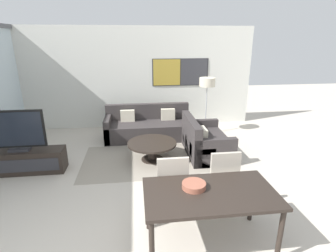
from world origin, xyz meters
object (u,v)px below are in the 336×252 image
sofa_main (148,127)px  dining_chair_centre (222,178)px  sofa_side (203,142)px  dining_table (210,197)px  fruit_bowl (194,185)px  television (16,131)px  tv_console (22,161)px  floor_lamp (207,86)px  dining_chair_left (172,184)px  coffee_table (152,147)px

sofa_main → dining_chair_centre: bearing=-74.3°
sofa_side → dining_chair_centre: dining_chair_centre is taller
dining_table → fruit_bowl: bearing=148.6°
television → fruit_bowl: size_ratio=3.48×
tv_console → television: bearing=90.0°
floor_lamp → television: bearing=-157.9°
tv_console → sofa_side: bearing=6.0°
television → dining_table: television is taller
floor_lamp → dining_chair_left: bearing=-112.6°
sofa_main → dining_table: sofa_main is taller
television → sofa_main: (2.52, 1.61, -0.57)m
dining_chair_left → dining_chair_centre: (0.75, 0.07, 0.00)m
tv_console → dining_table: (3.04, -2.27, 0.45)m
tv_console → sofa_main: size_ratio=0.72×
dining_table → dining_chair_centre: size_ratio=1.60×
coffee_table → dining_chair_left: size_ratio=1.05×
dining_chair_centre → sofa_main: bearing=105.7°
sofa_side → dining_chair_left: bearing=154.2°
coffee_table → fruit_bowl: bearing=-81.6°
tv_console → dining_chair_centre: bearing=-25.0°
sofa_main → fruit_bowl: 3.82m
tv_console → sofa_side: sofa_side is taller
sofa_main → television: bearing=-147.4°
sofa_main → coffee_table: 1.39m
sofa_side → coffee_table: 1.16m
coffee_table → floor_lamp: size_ratio=0.68×
sofa_side → dining_chair_left: 2.30m
dining_chair_left → fruit_bowl: size_ratio=3.36×
television → floor_lamp: (4.05, 1.64, 0.48)m
tv_console → coffee_table: 2.53m
tv_console → fruit_bowl: 3.64m
tv_console → fruit_bowl: (2.87, -2.16, 0.56)m
sofa_main → dining_table: 3.93m
sofa_main → floor_lamp: 1.85m
sofa_main → fruit_bowl: (0.35, -3.77, 0.52)m
sofa_main → dining_chair_left: 3.29m
coffee_table → dining_table: 2.57m
tv_console → dining_chair_centre: (3.42, -1.60, 0.30)m
sofa_main → dining_table: size_ratio=1.40×
tv_console → coffee_table: tv_console is taller
dining_chair_centre → floor_lamp: floor_lamp is taller
dining_table → dining_chair_left: 0.72m
floor_lamp → coffee_table: bearing=-137.1°
coffee_table → sofa_side: bearing=8.3°
sofa_side → dining_table: size_ratio=0.90×
television → fruit_bowl: bearing=-37.0°
dining_chair_left → tv_console: bearing=147.9°
sofa_main → dining_chair_left: (0.15, -3.28, 0.25)m
tv_console → television: (0.00, 0.00, 0.62)m
dining_chair_left → dining_chair_centre: size_ratio=1.00×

